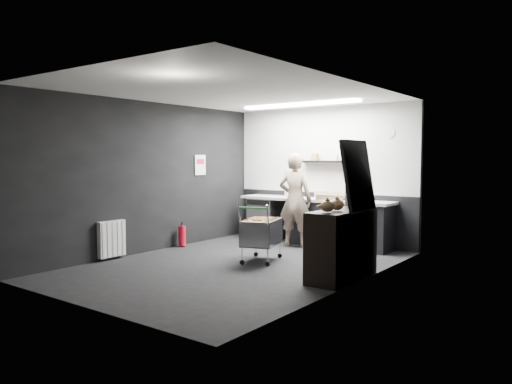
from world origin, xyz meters
The scene contains 22 objects.
floor centered at (0.00, 0.00, 0.00)m, with size 5.50×5.50×0.00m, color black.
ceiling centered at (0.00, 0.00, 2.70)m, with size 5.50×5.50×0.00m, color white.
wall_back centered at (0.00, 2.75, 1.35)m, with size 5.50×5.50×0.00m, color black.
wall_front centered at (0.00, -2.75, 1.35)m, with size 5.50×5.50×0.00m, color black.
wall_left centered at (-2.00, 0.00, 1.35)m, with size 5.50×5.50×0.00m, color black.
wall_right centered at (2.00, 0.00, 1.35)m, with size 5.50×5.50×0.00m, color black.
kitchen_wall_panel centered at (0.00, 2.73, 1.85)m, with size 3.95×0.02×1.70m, color silver.
dado_panel centered at (0.00, 2.73, 0.50)m, with size 3.95×0.02×1.00m, color black.
floating_shelf centered at (0.20, 2.62, 1.62)m, with size 1.20×0.22×0.04m, color black.
wall_clock centered at (1.40, 2.72, 2.15)m, with size 0.20×0.20×0.03m, color silver.
poster centered at (-1.98, 1.30, 1.55)m, with size 0.02×0.30×0.40m, color white.
poster_red_band centered at (-1.98, 1.30, 1.62)m, with size 0.01×0.22×0.10m, color red.
radiator centered at (-1.94, -0.90, 0.35)m, with size 0.10×0.50×0.60m, color silver.
ceiling_strip centered at (0.00, 1.85, 2.67)m, with size 2.40×0.20×0.04m, color white.
prep_counter centered at (0.14, 2.42, 0.46)m, with size 3.20×0.61×0.90m.
person centered at (-0.15, 1.97, 0.89)m, with size 0.65×0.43×1.79m, color #C4B39C.
shopping_cart centered at (0.13, 0.50, 0.44)m, with size 0.75×1.01×0.94m.
sideboard centered at (1.75, 0.24, 0.61)m, with size 0.56×1.30×1.94m.
fire_extinguisher centered at (-1.85, 0.65, 0.22)m, with size 0.14×0.14×0.46m.
cardboard_box centered at (0.43, 2.37, 0.95)m, with size 0.52×0.40×0.10m, color olive.
pink_tub centered at (-0.57, 2.42, 1.00)m, with size 0.20×0.20×0.20m, color beige.
white_container centered at (0.16, 2.37, 0.98)m, with size 0.18×0.14×0.16m, color silver.
Camera 1 is at (4.91, -6.04, 1.71)m, focal length 35.00 mm.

